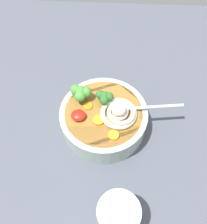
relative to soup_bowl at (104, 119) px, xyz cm
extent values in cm
cube|color=#474C56|center=(1.61, -1.68, -5.47)|extent=(106.91, 106.91, 4.25)
cylinder|color=#9EB2A3|center=(0.00, 0.00, -0.11)|extent=(20.74, 20.74, 6.48)
cylinder|color=olive|center=(0.00, 0.00, 0.15)|extent=(18.25, 18.25, 5.96)
torus|color=beige|center=(3.47, -0.53, 3.72)|extent=(8.45, 8.45, 1.17)
torus|color=beige|center=(4.02, -0.89, 4.65)|extent=(9.05, 9.05, 1.05)
sphere|color=beige|center=(3.47, -0.53, 5.23)|extent=(3.28, 3.28, 3.28)
ellipsoid|color=#B7B7BC|center=(3.60, 0.46, 3.93)|extent=(5.13, 6.51, 1.60)
cylinder|color=#B7B7BC|center=(11.04, 1.42, 3.93)|extent=(14.98, 2.70, 0.80)
ellipsoid|color=red|center=(-5.66, -1.71, 3.91)|extent=(3.45, 3.11, 1.55)
cylinder|color=#7A9E60|center=(-5.55, 3.67, 3.84)|extent=(1.32, 1.32, 1.41)
sphere|color=#478938|center=(-5.55, 3.67, 5.84)|extent=(2.59, 2.59, 2.59)
sphere|color=#478938|center=(-4.26, 3.67, 5.60)|extent=(2.59, 2.59, 2.59)
sphere|color=#478938|center=(-6.73, 4.14, 5.72)|extent=(2.59, 2.59, 2.59)
sphere|color=#478938|center=(-5.55, 2.38, 5.65)|extent=(2.59, 2.59, 2.59)
cylinder|color=#7A9E60|center=(0.00, 3.01, 3.72)|extent=(1.10, 1.10, 1.18)
sphere|color=#2D6628|center=(0.00, 3.01, 5.39)|extent=(2.16, 2.16, 2.16)
sphere|color=#2D6628|center=(1.08, 3.01, 5.19)|extent=(2.16, 2.16, 2.16)
sphere|color=#2D6628|center=(-0.98, 3.41, 5.29)|extent=(2.16, 2.16, 2.16)
sphere|color=#2D6628|center=(0.00, 1.93, 5.23)|extent=(2.16, 2.16, 2.16)
cylinder|color=orange|center=(1.55, -2.22, 3.44)|extent=(2.18, 2.18, 0.62)
cylinder|color=orange|center=(-1.01, -2.47, 3.47)|extent=(2.61, 2.61, 0.68)
cylinder|color=orange|center=(-3.84, 1.32, 3.34)|extent=(2.23, 2.23, 0.42)
cylinder|color=orange|center=(2.50, -6.02, 3.40)|extent=(2.38, 2.38, 0.53)
cylinder|color=silver|center=(3.85, -22.20, 1.63)|extent=(7.84, 7.84, 9.96)
camera|label=1|loc=(1.63, -30.32, 51.16)|focal=39.22mm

